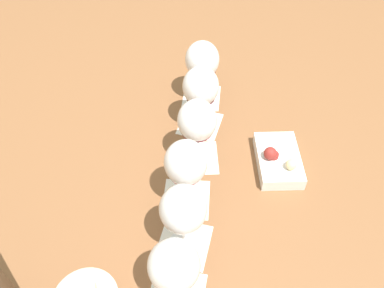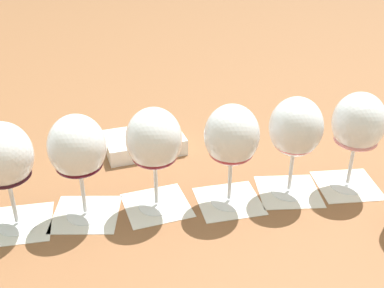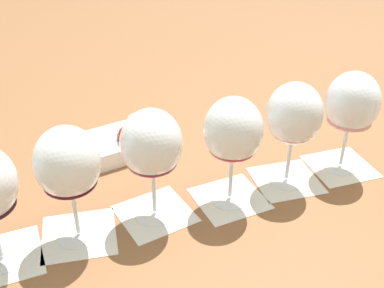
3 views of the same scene
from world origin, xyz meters
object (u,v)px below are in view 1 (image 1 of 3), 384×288
object	(u,v)px
wine_glass_2	(186,165)
wine_glass_0	(174,267)
wine_glass_4	(201,89)
snack_dish	(278,160)
wine_glass_1	(183,212)
wine_glass_5	(202,62)
wine_glass_3	(197,123)

from	to	relation	value
wine_glass_2	wine_glass_0	bearing A→B (deg)	135.01
wine_glass_0	wine_glass_2	size ratio (longest dim) A/B	1.00
wine_glass_4	snack_dish	world-z (taller)	wine_glass_4
wine_glass_1	snack_dish	xyz separation A→B (m)	(0.02, -0.33, -0.11)
wine_glass_2	wine_glass_5	world-z (taller)	same
snack_dish	wine_glass_1	bearing A→B (deg)	92.94
wine_glass_1	wine_glass_0	bearing A→B (deg)	132.56
wine_glass_2	wine_glass_4	world-z (taller)	same
wine_glass_3	snack_dish	world-z (taller)	wine_glass_3
wine_glass_0	wine_glass_2	world-z (taller)	same
wine_glass_5	wine_glass_1	bearing A→B (deg)	134.04
wine_glass_1	snack_dish	distance (m)	0.35
wine_glass_1	wine_glass_5	xyz separation A→B (m)	(0.35, -0.36, 0.00)
wine_glass_4	wine_glass_5	xyz separation A→B (m)	(0.08, -0.08, 0.00)
wine_glass_2	wine_glass_4	size ratio (longest dim) A/B	1.00
wine_glass_2	snack_dish	bearing A→B (deg)	-106.05
wine_glass_2	snack_dish	distance (m)	0.28
wine_glass_1	snack_dish	bearing A→B (deg)	-87.06
wine_glass_3	wine_glass_4	xyz separation A→B (m)	(0.09, -0.09, 0.00)
wine_glass_0	snack_dish	world-z (taller)	wine_glass_0
wine_glass_0	wine_glass_3	size ratio (longest dim) A/B	1.00
wine_glass_0	snack_dish	distance (m)	0.44
wine_glass_3	snack_dish	xyz separation A→B (m)	(-0.15, -0.14, -0.11)
wine_glass_1	wine_glass_3	distance (m)	0.25
wine_glass_0	wine_glass_1	xyz separation A→B (m)	(0.08, -0.09, -0.00)
wine_glass_1	snack_dish	size ratio (longest dim) A/B	0.97
snack_dish	wine_glass_4	bearing A→B (deg)	12.31
wine_glass_4	snack_dish	size ratio (longest dim) A/B	0.97
wine_glass_2	wine_glass_5	xyz separation A→B (m)	(0.26, -0.28, 0.00)
wine_glass_1	wine_glass_5	size ratio (longest dim) A/B	1.00
wine_glass_2	wine_glass_4	distance (m)	0.26
wine_glass_2	wine_glass_3	world-z (taller)	same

